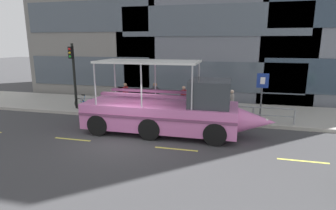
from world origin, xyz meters
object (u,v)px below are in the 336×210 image
at_px(pedestrian_mid_right, 155,94).
at_px(duck_tour_boat, 171,111).
at_px(pedestrian_near_stern, 126,93).
at_px(leaned_bicycle, 87,104).
at_px(parking_sign, 262,89).
at_px(pedestrian_mid_left, 184,96).
at_px(pedestrian_near_bow, 232,100).
at_px(traffic_light_pole, 73,70).

bearing_deg(pedestrian_mid_right, duck_tour_boat, -61.25).
bearing_deg(pedestrian_near_stern, pedestrian_mid_right, -17.43).
relative_size(leaned_bicycle, pedestrian_mid_right, 0.98).
bearing_deg(parking_sign, pedestrian_mid_left, 166.01).
distance_m(pedestrian_near_bow, pedestrian_mid_right, 4.47).
height_order(parking_sign, pedestrian_mid_right, parking_sign).
relative_size(traffic_light_pole, leaned_bicycle, 2.32).
bearing_deg(pedestrian_near_stern, traffic_light_pole, -160.33).
xyz_separation_m(parking_sign, duck_tour_boat, (-4.27, -2.81, -0.78)).
height_order(traffic_light_pole, leaned_bicycle, traffic_light_pole).
bearing_deg(leaned_bicycle, pedestrian_near_stern, 30.34).
bearing_deg(pedestrian_near_bow, leaned_bicycle, -176.33).
height_order(leaned_bicycle, pedestrian_near_bow, pedestrian_near_bow).
relative_size(pedestrian_near_bow, pedestrian_mid_left, 1.01).
bearing_deg(duck_tour_boat, pedestrian_near_stern, 135.60).
relative_size(pedestrian_mid_left, pedestrian_mid_right, 0.85).
bearing_deg(traffic_light_pole, pedestrian_mid_right, 4.15).
xyz_separation_m(pedestrian_near_bow, pedestrian_mid_left, (-2.88, 0.74, -0.01)).
distance_m(leaned_bicycle, pedestrian_mid_left, 6.03).
height_order(duck_tour_boat, pedestrian_near_stern, duck_tour_boat).
bearing_deg(pedestrian_near_stern, leaned_bicycle, -149.66).
height_order(pedestrian_mid_right, pedestrian_near_stern, pedestrian_mid_right).
height_order(pedestrian_mid_left, pedestrian_mid_right, pedestrian_mid_right).
height_order(pedestrian_mid_left, pedestrian_near_stern, pedestrian_near_stern).
distance_m(traffic_light_pole, parking_sign, 11.18).
distance_m(parking_sign, pedestrian_near_stern, 8.29).
bearing_deg(pedestrian_mid_left, pedestrian_near_bow, -14.35).
bearing_deg(pedestrian_near_stern, pedestrian_near_bow, -5.68).
bearing_deg(parking_sign, pedestrian_near_bow, 166.68).
height_order(leaned_bicycle, pedestrian_mid_right, pedestrian_mid_right).
bearing_deg(pedestrian_mid_left, parking_sign, -13.99).
xyz_separation_m(parking_sign, pedestrian_mid_right, (-6.00, 0.34, -0.64)).
bearing_deg(leaned_bicycle, pedestrian_mid_right, 7.13).
xyz_separation_m(duck_tour_boat, pedestrian_mid_right, (-1.73, 3.14, 0.14)).
height_order(duck_tour_boat, pedestrian_near_bow, duck_tour_boat).
distance_m(parking_sign, pedestrian_near_bow, 1.76).
height_order(traffic_light_pole, parking_sign, traffic_light_pole).
xyz_separation_m(pedestrian_mid_left, pedestrian_near_stern, (-3.77, -0.08, 0.04)).
bearing_deg(pedestrian_near_bow, pedestrian_mid_right, -179.68).
bearing_deg(parking_sign, duck_tour_boat, -146.72).
bearing_deg(pedestrian_mid_right, pedestrian_mid_left, 25.64).
relative_size(pedestrian_mid_left, pedestrian_near_stern, 0.96).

